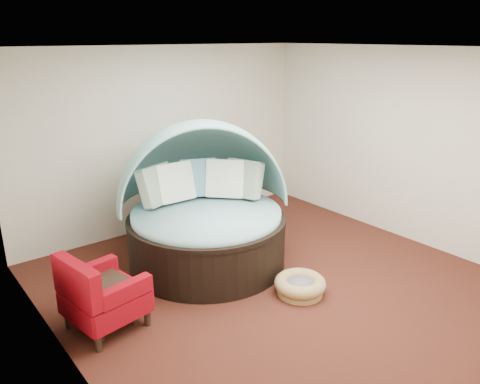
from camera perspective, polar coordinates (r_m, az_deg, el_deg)
floor at (r=5.98m, az=3.98°, el=-10.82°), size 5.00×5.00×0.00m
wall_back at (r=7.40m, az=-8.97°, el=6.41°), size 5.00×0.00×5.00m
wall_left at (r=4.24m, az=-21.48°, el=-3.92°), size 0.00×5.00×5.00m
wall_right at (r=7.32m, az=18.95°, el=5.49°), size 0.00×5.00×5.00m
ceiling at (r=5.21m, az=4.69°, el=17.09°), size 5.00×5.00×0.00m
canopy_daybed at (r=6.18m, az=-4.36°, el=-0.79°), size 2.78×2.75×1.91m
pet_basket at (r=5.70m, az=7.33°, el=-11.21°), size 0.68×0.68×0.21m
red_armchair at (r=5.12m, az=-16.65°, el=-11.94°), size 0.84×0.84×0.86m
side_table at (r=5.21m, az=-16.17°, el=-12.34°), size 0.59×0.59×0.49m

